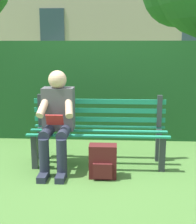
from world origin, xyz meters
TOP-DOWN VIEW (x-y plane):
  - ground at (0.00, 0.00)m, footprint 60.00×60.00m
  - park_bench at (0.00, -0.08)m, footprint 1.68×0.49m
  - person_seated at (0.49, 0.10)m, footprint 0.44×0.73m
  - hedge_backdrop at (-0.50, -1.40)m, footprint 4.87×0.86m
  - backpack at (-0.07, 0.38)m, footprint 0.31×0.24m

SIDE VIEW (x-z plane):
  - ground at x=0.00m, z-range 0.00..0.00m
  - backpack at x=-0.07m, z-range 0.00..0.38m
  - park_bench at x=0.00m, z-range 0.01..0.87m
  - person_seated at x=0.49m, z-range 0.04..1.21m
  - hedge_backdrop at x=-0.50m, z-range -0.01..1.64m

